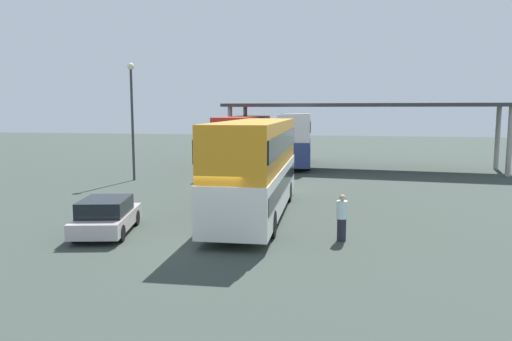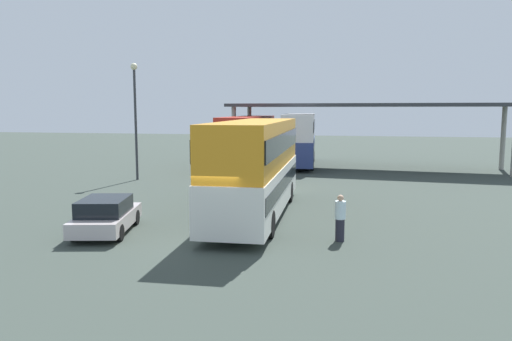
% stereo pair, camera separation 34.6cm
% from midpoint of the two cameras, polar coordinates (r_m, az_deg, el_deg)
% --- Properties ---
extents(ground_plane, '(140.00, 140.00, 0.00)m').
position_cam_midpoint_polar(ground_plane, '(17.19, -5.64, -8.47)').
color(ground_plane, '#353F39').
extents(double_decker_main, '(2.84, 11.41, 4.15)m').
position_cam_midpoint_polar(double_decker_main, '(20.96, -0.47, 0.75)').
color(double_decker_main, white).
rests_on(double_decker_main, ground_plane).
extents(parked_hatchback, '(2.57, 4.25, 1.35)m').
position_cam_midpoint_polar(parked_hatchback, '(19.10, -17.69, -5.11)').
color(parked_hatchback, '#BCB1B2').
rests_on(parked_hatchback, ground_plane).
extents(double_decker_near_canopy, '(2.46, 11.48, 4.07)m').
position_cam_midpoint_polar(double_decker_near_canopy, '(37.95, -1.64, 3.61)').
color(double_decker_near_canopy, orange).
rests_on(double_decker_near_canopy, ground_plane).
extents(double_decker_mid_row, '(3.17, 10.61, 4.24)m').
position_cam_midpoint_polar(double_decker_mid_row, '(40.13, 4.44, 3.91)').
color(double_decker_mid_row, navy).
rests_on(double_decker_mid_row, ground_plane).
extents(depot_canopy, '(22.00, 7.33, 5.08)m').
position_cam_midpoint_polar(depot_canopy, '(39.01, 12.11, 7.24)').
color(depot_canopy, '#33353A').
rests_on(depot_canopy, ground_plane).
extents(lamppost_tall, '(0.44, 0.44, 7.58)m').
position_cam_midpoint_polar(lamppost_tall, '(32.59, -14.70, 7.27)').
color(lamppost_tall, '#33353A').
rests_on(lamppost_tall, ground_plane).
extents(pedestrian_waiting, '(0.38, 0.38, 1.66)m').
position_cam_midpoint_polar(pedestrian_waiting, '(17.42, 9.51, -5.52)').
color(pedestrian_waiting, '#262633').
rests_on(pedestrian_waiting, ground_plane).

